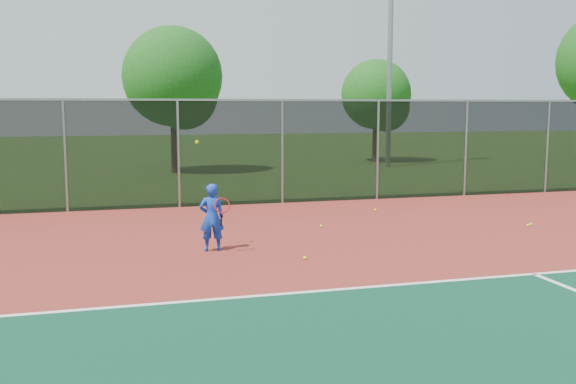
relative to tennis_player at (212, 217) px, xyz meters
name	(u,v)px	position (x,y,z in m)	size (l,w,h in m)	color
ground	(548,353)	(2.95, -6.24, -0.69)	(120.00, 120.00, 0.00)	#2B5317
court_apron	(459,302)	(2.95, -4.24, -0.68)	(30.00, 20.00, 0.02)	maroon
fence_back	(282,150)	(2.95, 5.76, 0.87)	(30.00, 0.06, 3.03)	black
tennis_player	(212,217)	(0.00, 0.00, 0.00)	(0.59, 0.58, 2.17)	#133BB8
practice_ball_0	(321,226)	(2.82, 1.73, -0.64)	(0.07, 0.07, 0.07)	#D0E21A
practice_ball_2	(375,210)	(4.98, 3.59, -0.64)	(0.07, 0.07, 0.07)	#D0E21A
practice_ball_3	(531,224)	(7.72, 0.65, -0.64)	(0.07, 0.07, 0.07)	#D0E21A
practice_ball_5	(528,225)	(7.56, 0.54, -0.64)	(0.07, 0.07, 0.07)	#D0E21A
practice_ball_6	(305,258)	(1.53, -1.21, -0.64)	(0.07, 0.07, 0.07)	#D0E21A
floodlight_n	(391,10)	(10.77, 15.71, 6.55)	(0.90, 0.40, 12.92)	gray
tree_back_left	(175,81)	(0.86, 15.54, 3.21)	(4.24, 4.24, 6.22)	#372314
tree_back_mid	(379,98)	(11.39, 18.39, 2.60)	(3.57, 3.57, 5.25)	#372314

